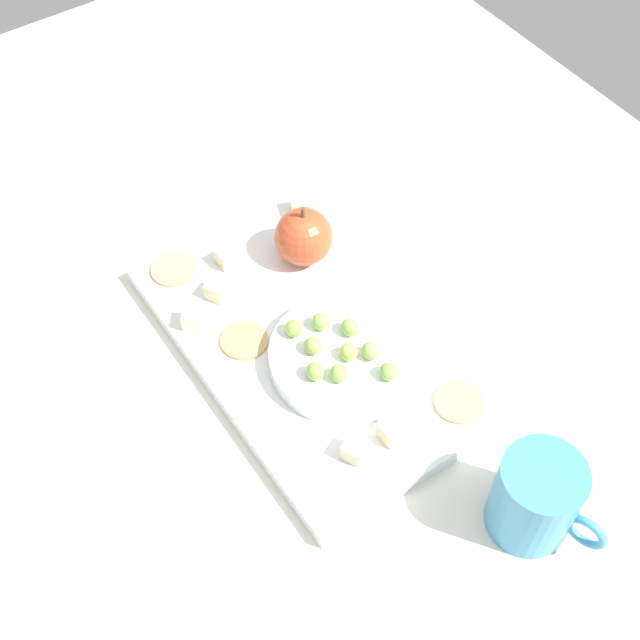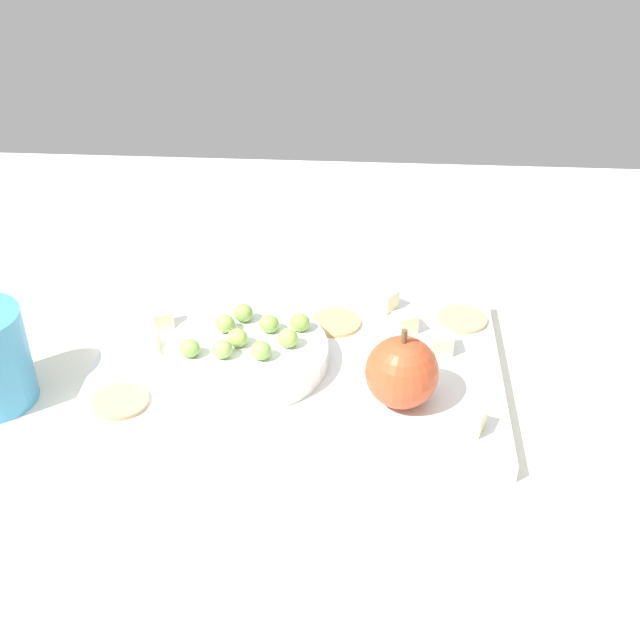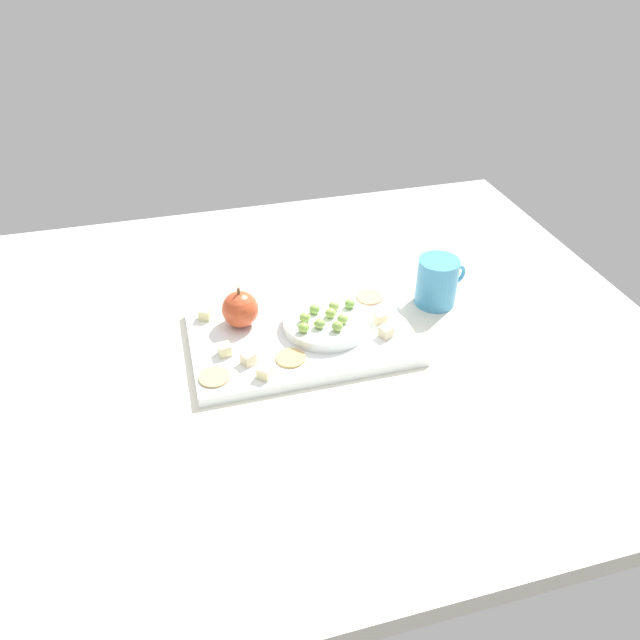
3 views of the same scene
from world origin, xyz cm
name	(u,v)px [view 2 (image 2 of 3)]	position (x,y,z in cm)	size (l,w,h in cm)	color
table	(331,409)	(0.00, 0.00, 1.79)	(136.89, 107.23, 3.58)	silver
platter	(297,371)	(-3.41, 2.06, 4.52)	(38.58, 25.26, 1.88)	white
serving_dish	(247,354)	(-8.01, 1.89, 6.46)	(15.27, 15.27, 2.00)	white
apple_whole	(402,372)	(6.33, -2.87, 8.72)	(6.53, 6.53, 6.53)	#C24927
apple_stem	(404,336)	(6.33, -2.87, 12.59)	(0.50, 0.50, 1.20)	brown
cheese_cube_0	(441,343)	(10.35, 4.88, 6.47)	(2.03, 2.03, 2.03)	beige
cheese_cube_1	(472,420)	(12.36, -6.26, 6.47)	(2.03, 2.03, 2.03)	beige
cheese_cube_2	(162,319)	(-17.34, 7.26, 6.47)	(2.03, 2.03, 2.03)	beige
cheese_cube_3	(405,323)	(6.90, 8.12, 6.47)	(2.03, 2.03, 2.03)	beige
cheese_cube_4	(149,343)	(-17.77, 3.16, 6.47)	(2.03, 2.03, 2.03)	beige
cheese_cube_5	(385,300)	(4.99, 12.22, 6.47)	(2.03, 2.03, 2.03)	beige
cracker_0	(462,319)	(12.84, 10.34, 5.66)	(5.01, 5.01, 0.40)	tan
cracker_1	(338,323)	(0.20, 8.90, 5.66)	(5.01, 5.01, 0.40)	tan
cracker_2	(121,401)	(-18.54, -4.76, 5.66)	(5.01, 5.01, 0.40)	tan
grape_0	(221,351)	(-10.02, -0.29, 8.37)	(1.97, 1.77, 1.81)	#9AB662
grape_1	(237,338)	(-8.86, 1.89, 8.34)	(1.97, 1.77, 1.77)	#9FC257
grape_2	(243,313)	(-8.91, 6.00, 8.39)	(1.97, 1.77, 1.86)	#8CB150
grape_3	(261,348)	(-6.43, 0.36, 8.36)	(1.97, 1.77, 1.80)	#89BA54
grape_4	(269,324)	(-6.19, 4.39, 8.32)	(1.97, 1.77, 1.73)	#8AAF50
grape_5	(288,338)	(-4.16, 2.06, 8.39)	(1.97, 1.77, 1.85)	#94BC56
grape_6	(300,322)	(-3.29, 4.80, 8.35)	(1.97, 1.77, 1.77)	#8BBC4C
grape_7	(225,324)	(-10.41, 4.14, 8.34)	(1.97, 1.77, 1.75)	#8FB654
grape_8	(190,347)	(-13.01, 0.25, 8.32)	(1.97, 1.77, 1.72)	#87BB54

